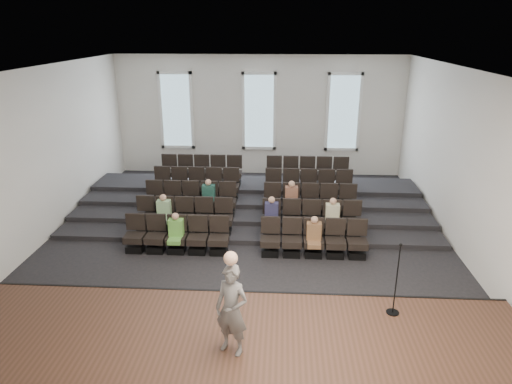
% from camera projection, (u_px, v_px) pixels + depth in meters
% --- Properties ---
extents(ground, '(14.00, 14.00, 0.00)m').
position_uv_depth(ground, '(246.00, 244.00, 13.45)').
color(ground, black).
rests_on(ground, ground).
extents(ceiling, '(12.00, 14.00, 0.02)m').
position_uv_depth(ceiling, '(245.00, 69.00, 11.73)').
color(ceiling, white).
rests_on(ceiling, ground).
extents(wall_back, '(12.00, 0.04, 5.00)m').
position_uv_depth(wall_back, '(259.00, 116.00, 19.17)').
color(wall_back, silver).
rests_on(wall_back, ground).
extents(wall_front, '(12.00, 0.04, 5.00)m').
position_uv_depth(wall_front, '(202.00, 313.00, 6.01)').
color(wall_front, silver).
rests_on(wall_front, ground).
extents(wall_left, '(0.04, 14.00, 5.00)m').
position_uv_depth(wall_left, '(34.00, 159.00, 12.93)').
color(wall_left, silver).
rests_on(wall_left, ground).
extents(wall_right, '(0.04, 14.00, 5.00)m').
position_uv_depth(wall_right, '(468.00, 167.00, 12.25)').
color(wall_right, silver).
rests_on(wall_right, ground).
extents(stage, '(11.80, 3.60, 0.50)m').
position_uv_depth(stage, '(224.00, 354.00, 8.58)').
color(stage, '#472A1E').
rests_on(stage, ground).
extents(stage_lip, '(11.80, 0.06, 0.52)m').
position_uv_depth(stage_lip, '(234.00, 301.00, 10.24)').
color(stage_lip, black).
rests_on(stage_lip, ground).
extents(risers, '(11.80, 4.80, 0.60)m').
position_uv_depth(risers, '(253.00, 200.00, 16.35)').
color(risers, black).
rests_on(risers, ground).
extents(seating_rows, '(6.80, 4.70, 1.67)m').
position_uv_depth(seating_rows, '(250.00, 204.00, 14.66)').
color(seating_rows, black).
rests_on(seating_rows, ground).
extents(windows, '(8.44, 0.10, 3.24)m').
position_uv_depth(windows, '(259.00, 112.00, 19.04)').
color(windows, white).
rests_on(windows, wall_back).
extents(audience, '(5.45, 2.64, 1.10)m').
position_uv_depth(audience, '(251.00, 213.00, 13.58)').
color(audience, '#63AB44').
rests_on(audience, seating_rows).
extents(speaker, '(0.75, 0.64, 1.74)m').
position_uv_depth(speaker, '(232.00, 310.00, 8.00)').
color(speaker, '#5E5B59').
rests_on(speaker, stage).
extents(mic_stand, '(0.27, 0.27, 1.59)m').
position_uv_depth(mic_stand, '(395.00, 293.00, 9.23)').
color(mic_stand, black).
rests_on(mic_stand, stage).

